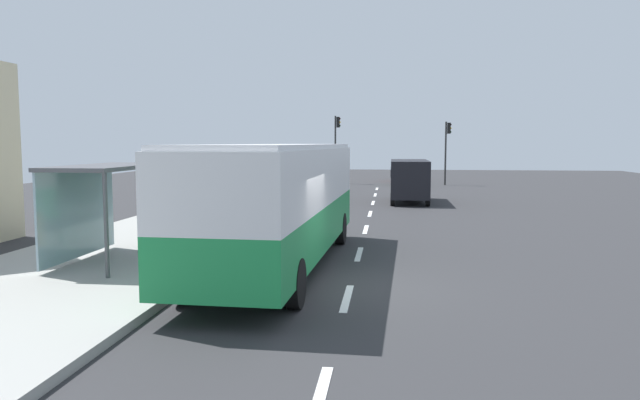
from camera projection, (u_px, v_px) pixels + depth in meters
name	position (u px, v px, depth m)	size (l,w,h in m)	color
ground_plane	(365.00, 214.00, 27.33)	(56.00, 92.00, 0.04)	#2D2D30
sidewalk_platform	(111.00, 259.00, 16.19)	(6.20, 30.00, 0.18)	#999993
lane_stripe_seg_0	(319.00, 400.00, 7.52)	(0.16, 2.20, 0.01)	silver
lane_stripe_seg_1	(347.00, 298.00, 12.47)	(0.16, 2.20, 0.01)	silver
lane_stripe_seg_2	(359.00, 254.00, 17.41)	(0.16, 2.20, 0.01)	silver
lane_stripe_seg_3	(366.00, 229.00, 22.36)	(0.16, 2.20, 0.01)	silver
lane_stripe_seg_4	(370.00, 214.00, 27.30)	(0.16, 2.20, 0.01)	silver
lane_stripe_seg_5	(373.00, 203.00, 32.24)	(0.16, 2.20, 0.01)	silver
lane_stripe_seg_6	(375.00, 195.00, 37.19)	(0.16, 2.20, 0.01)	silver
lane_stripe_seg_7	(377.00, 189.00, 42.13)	(0.16, 2.20, 0.01)	silver
bus	(279.00, 197.00, 15.36)	(2.90, 11.09, 3.21)	#1E8C47
white_van	(409.00, 178.00, 32.58)	(2.05, 5.21, 2.30)	black
sedan_near	(405.00, 175.00, 46.24)	(1.87, 4.41, 1.52)	#195933
sedan_far	(403.00, 172.00, 50.66)	(1.94, 4.45, 1.52)	#A51919
recycling_bin_blue	(199.00, 235.00, 16.74)	(0.52, 0.52, 0.95)	blue
recycling_bin_orange	(207.00, 232.00, 17.43)	(0.52, 0.52, 0.95)	orange
traffic_light_near_side	(447.00, 143.00, 45.73)	(0.49, 0.28, 4.87)	#2D2D2D
traffic_light_far_side	(337.00, 139.00, 47.48)	(0.49, 0.28, 5.39)	#2D2D2D
bus_shelter	(97.00, 187.00, 15.40)	(1.80, 4.00, 2.50)	#4C4C51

